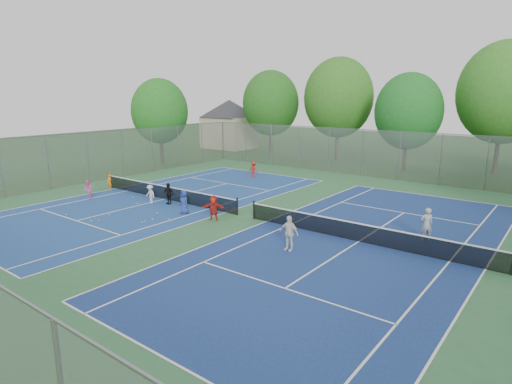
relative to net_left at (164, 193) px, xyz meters
The scene contains 37 objects.
ground 7.01m from the net_left, ahead, with size 120.00×120.00×0.00m, color #244E18.
court_pad 7.01m from the net_left, ahead, with size 32.00×32.00×0.01m, color #2E633A.
court_left 0.44m from the net_left, ahead, with size 10.97×23.77×0.01m, color navy.
court_right 14.01m from the net_left, ahead, with size 10.97×23.77×0.01m, color navy.
net_left is the anchor object (origin of this frame).
net_right 14.00m from the net_left, ahead, with size 12.87×0.10×0.91m, color black.
fence_north 17.53m from the net_left, 66.37° to the left, with size 32.00×0.10×4.00m, color gray.
fence_west 9.13m from the net_left, behind, with size 32.00×0.10×4.00m, color gray.
house 28.55m from the net_left, 122.01° to the left, with size 11.03×11.03×7.30m.
tree_nw 23.72m from the net_left, 107.65° to the left, with size 6.40×6.40×9.58m.
tree_nl 23.81m from the net_left, 87.51° to the left, with size 7.20×7.20×10.69m.
tree_nc 23.38m from the net_left, 66.80° to the left, with size 6.00×6.00×8.85m.
tree_nr 29.59m from the net_left, 56.31° to the left, with size 7.60×7.60×11.42m.
tree_side_w 16.34m from the net_left, 140.19° to the left, with size 5.60×5.60×8.47m.
ball_crate 1.62m from the net_left, behind, with size 0.32×0.32×0.27m, color blue.
ball_hopper 1.92m from the net_left, ahead, with size 0.24×0.24×0.47m, color green.
student_a 5.41m from the net_left, behind, with size 0.44×0.29×1.22m, color orange.
student_b 5.15m from the net_left, 142.72° to the right, with size 0.64×0.50×1.31m, color pink.
student_c 1.28m from the net_left, 85.54° to the right, with size 0.79×0.45×1.22m, color silver.
student_d 1.44m from the net_left, 30.22° to the right, with size 0.81×0.34×1.39m, color black.
student_e 4.08m from the net_left, 24.37° to the right, with size 0.70×0.45×1.43m, color navy.
student_f 6.19m from the net_left, 14.83° to the right, with size 1.32×0.42×1.43m, color red.
child_far_baseline 9.96m from the net_left, 90.66° to the left, with size 0.84×0.49×1.31m, color #AA1D18.
instructor 16.61m from the net_left, ahead, with size 0.60×0.39×1.64m, color #9C9D9F.
teen_court_b 12.30m from the net_left, 14.07° to the right, with size 0.96×0.40×1.63m, color silver.
tennis_ball_0 5.76m from the net_left, 79.66° to the right, with size 0.07×0.07×0.07m, color #BFD431.
tennis_ball_1 1.96m from the net_left, 101.96° to the right, with size 0.07×0.07×0.07m, color gold.
tennis_ball_2 6.34m from the net_left, 104.21° to the right, with size 0.07×0.07×0.07m, color gold.
tennis_ball_3 5.03m from the net_left, 38.03° to the right, with size 0.07×0.07×0.07m, color yellow.
tennis_ball_4 3.61m from the net_left, 47.90° to the right, with size 0.07×0.07×0.07m, color #EBF238.
tennis_ball_5 2.33m from the net_left, 152.40° to the right, with size 0.07×0.07×0.07m, color #B3CC2F.
tennis_ball_6 5.48m from the net_left, 53.75° to the right, with size 0.07×0.07×0.07m, color #BBCD2F.
tennis_ball_7 4.86m from the net_left, 48.82° to the right, with size 0.07×0.07×0.07m, color #D4F338.
tennis_ball_8 6.02m from the net_left, 82.66° to the right, with size 0.07×0.07×0.07m, color #BADF34.
tennis_ball_9 5.31m from the net_left, 52.64° to the right, with size 0.07×0.07×0.07m, color #B6CE30.
tennis_ball_10 4.67m from the net_left, 83.85° to the right, with size 0.07×0.07×0.07m, color #C1D331.
tennis_ball_11 2.09m from the net_left, 100.22° to the right, with size 0.07×0.07×0.07m, color gold.
Camera 1 is at (14.92, -18.47, 6.95)m, focal length 30.00 mm.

